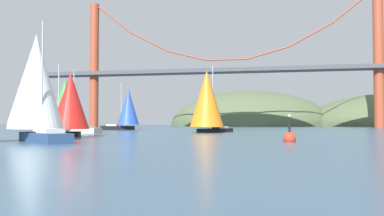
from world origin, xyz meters
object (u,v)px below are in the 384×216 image
object	(u,v)px
sailboat_orange_sail	(207,100)
sailboat_white_mainsail	(36,85)
sailboat_pink_spinnaker	(76,113)
sailboat_red_spinnaker	(69,102)
channel_buoy	(290,138)
sailboat_blue_spinnaker	(128,108)
sailboat_green_sail	(66,104)

from	to	relation	value
sailboat_orange_sail	sailboat_white_mainsail	distance (m)	32.33
sailboat_pink_spinnaker	sailboat_orange_sail	bearing A→B (deg)	-23.45
sailboat_red_spinnaker	channel_buoy	xyz separation A→B (m)	(24.57, -6.66, -3.63)
sailboat_red_spinnaker	sailboat_blue_spinnaker	distance (m)	37.66
sailboat_red_spinnaker	sailboat_orange_sail	world-z (taller)	sailboat_orange_sail
sailboat_pink_spinnaker	sailboat_green_sail	xyz separation A→B (m)	(8.88, -20.06, 0.78)
sailboat_red_spinnaker	sailboat_white_mainsail	xyz separation A→B (m)	(1.77, -9.36, 1.16)
sailboat_white_mainsail	sailboat_pink_spinnaker	bearing A→B (deg)	113.47
sailboat_pink_spinnaker	sailboat_white_mainsail	distance (m)	47.27
sailboat_pink_spinnaker	sailboat_green_sail	bearing A→B (deg)	-66.12
sailboat_pink_spinnaker	sailboat_white_mainsail	xyz separation A→B (m)	(18.81, -43.34, 1.52)
sailboat_green_sail	sailboat_red_spinnaker	bearing A→B (deg)	-59.60
sailboat_blue_spinnaker	sailboat_red_spinnaker	bearing A→B (deg)	-79.73
sailboat_orange_sail	channel_buoy	size ratio (longest dim) A/B	4.21
sailboat_pink_spinnaker	sailboat_white_mainsail	world-z (taller)	sailboat_white_mainsail
sailboat_pink_spinnaker	sailboat_red_spinnaker	bearing A→B (deg)	-63.36
sailboat_white_mainsail	channel_buoy	distance (m)	23.45
sailboat_green_sail	sailboat_orange_sail	xyz separation A→B (m)	(21.06, 7.07, 0.88)
sailboat_red_spinnaker	sailboat_pink_spinnaker	distance (m)	38.02
sailboat_green_sail	sailboat_blue_spinnaker	world-z (taller)	sailboat_blue_spinnaker
sailboat_red_spinnaker	sailboat_white_mainsail	world-z (taller)	sailboat_white_mainsail
sailboat_green_sail	sailboat_white_mainsail	xyz separation A→B (m)	(9.93, -23.28, 0.74)
sailboat_green_sail	sailboat_blue_spinnaker	size ratio (longest dim) A/B	0.97
sailboat_red_spinnaker	sailboat_blue_spinnaker	bearing A→B (deg)	100.27
sailboat_pink_spinnaker	sailboat_orange_sail	distance (m)	32.68
sailboat_red_spinnaker	sailboat_orange_sail	bearing A→B (deg)	58.44
sailboat_orange_sail	sailboat_blue_spinnaker	distance (m)	25.35
sailboat_pink_spinnaker	channel_buoy	size ratio (longest dim) A/B	2.67
sailboat_orange_sail	channel_buoy	distance (m)	30.42
sailboat_green_sail	channel_buoy	xyz separation A→B (m)	(32.73, -20.58, -4.05)
sailboat_pink_spinnaker	channel_buoy	bearing A→B (deg)	-44.32
sailboat_green_sail	sailboat_orange_sail	world-z (taller)	sailboat_orange_sail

